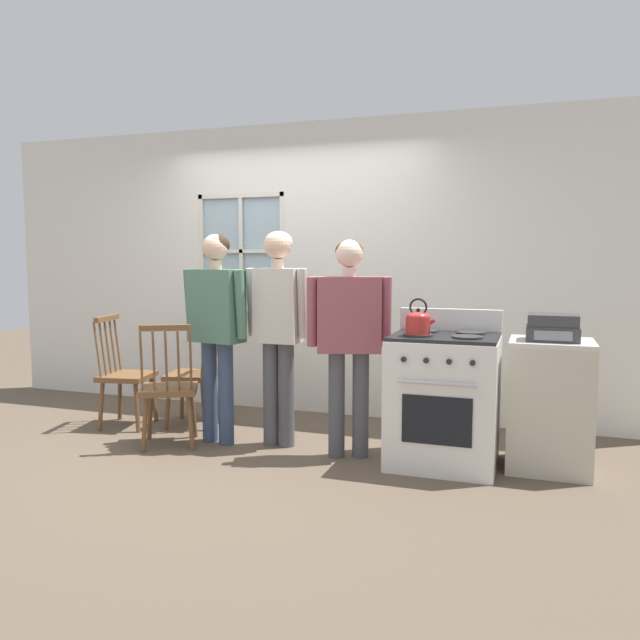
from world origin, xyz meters
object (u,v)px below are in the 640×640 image
kettle (418,322)px  potted_plant (220,299)px  person_elderly_left (216,317)px  person_adult_right (349,326)px  chair_by_window (195,375)px  side_counter (550,405)px  chair_near_wall (125,376)px  stereo (553,328)px  chair_center_cluster (169,390)px  person_teen_center (278,316)px  stove (444,399)px

kettle → potted_plant: (-2.16, 1.19, 0.04)m
person_elderly_left → person_adult_right: bearing=12.0°
chair_by_window → side_counter: bearing=75.0°
chair_by_window → kettle: (2.04, -0.49, 0.58)m
chair_near_wall → stereo: bearing=-100.7°
chair_center_cluster → potted_plant: potted_plant is taller
chair_center_cluster → person_adult_right: (1.40, 0.19, 0.53)m
person_elderly_left → person_teen_center: bearing=22.9°
person_teen_center → potted_plant: person_teen_center is taller
person_elderly_left → side_counter: person_elderly_left is taller
person_adult_right → person_teen_center: bearing=153.1°
chair_center_cluster → chair_by_window: bearing=-105.3°
chair_by_window → chair_near_wall: 0.60m
person_adult_right → stove: 0.84m
side_counter → chair_near_wall: bearing=-179.9°
person_elderly_left → person_adult_right: 1.07m
kettle → potted_plant: bearing=151.1°
kettle → chair_near_wall: bearing=174.3°
chair_by_window → stove: stove is taller
chair_by_window → potted_plant: bearing=178.9°
chair_near_wall → person_teen_center: (1.48, -0.09, 0.57)m
stove → person_adult_right: bearing=-175.5°
chair_by_window → person_adult_right: person_adult_right is taller
chair_near_wall → person_teen_center: person_teen_center is taller
potted_plant → chair_near_wall: bearing=-115.1°
chair_center_cluster → person_elderly_left: size_ratio=0.59×
chair_center_cluster → stove: size_ratio=0.89×
person_teen_center → stereo: person_teen_center is taller
person_elderly_left → side_counter: 2.53m
person_teen_center → potted_plant: (-1.05, 1.02, 0.05)m
potted_plant → chair_by_window: bearing=-80.5°
person_teen_center → stove: bearing=-0.9°
potted_plant → side_counter: (3.03, -0.92, -0.61)m
person_elderly_left → chair_by_window: bearing=149.2°
stove → potted_plant: (-2.32, 1.06, 0.59)m
chair_by_window → person_adult_right: bearing=64.2°
person_teen_center → chair_center_cluster: bearing=-160.0°
side_counter → stereo: 0.54m
stereo → person_adult_right: bearing=-173.1°
chair_by_window → stove: 2.23m
stove → kettle: 0.59m
person_elderly_left → stereo: size_ratio=4.83×
stereo → person_teen_center: bearing=-177.8°
kettle → person_elderly_left: bearing=177.2°
potted_plant → stereo: size_ratio=0.76×
potted_plant → stereo: 3.17m
person_teen_center → stereo: (1.98, 0.08, -0.02)m
person_elderly_left → side_counter: (2.46, 0.19, -0.55)m
kettle → stereo: bearing=15.8°
potted_plant → stove: bearing=-24.5°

